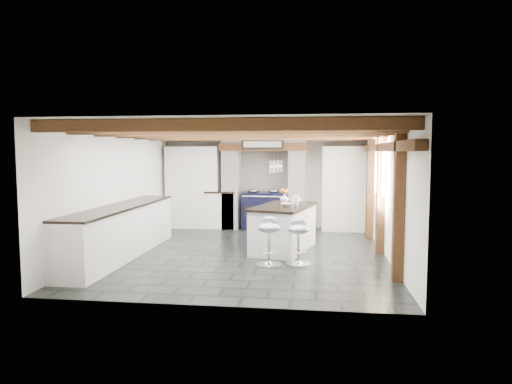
# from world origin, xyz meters

# --- Properties ---
(ground) EXTENTS (6.00, 6.00, 0.00)m
(ground) POSITION_xyz_m (0.00, 0.00, 0.00)
(ground) COLOR black
(ground) RESTS_ON ground
(room_shell) EXTENTS (6.00, 6.03, 6.00)m
(room_shell) POSITION_xyz_m (-0.61, 1.42, 1.07)
(room_shell) COLOR white
(room_shell) RESTS_ON ground
(range_cooker) EXTENTS (1.00, 0.63, 0.99)m
(range_cooker) POSITION_xyz_m (0.00, 2.68, 0.47)
(range_cooker) COLOR black
(range_cooker) RESTS_ON ground
(kitchen_island) EXTENTS (1.30, 1.90, 1.15)m
(kitchen_island) POSITION_xyz_m (0.65, 0.31, 0.44)
(kitchen_island) COLOR white
(kitchen_island) RESTS_ON ground
(bar_stool_near) EXTENTS (0.49, 0.49, 0.77)m
(bar_stool_near) POSITION_xyz_m (0.96, -0.83, 0.48)
(bar_stool_near) COLOR silver
(bar_stool_near) RESTS_ON ground
(bar_stool_far) EXTENTS (0.52, 0.52, 0.81)m
(bar_stool_far) POSITION_xyz_m (0.49, -0.93, 0.50)
(bar_stool_far) COLOR silver
(bar_stool_far) RESTS_ON ground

